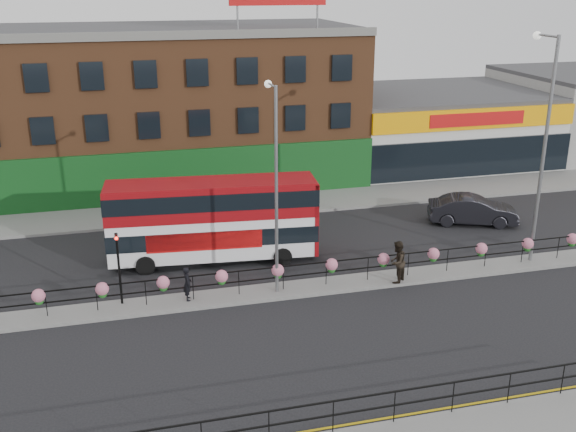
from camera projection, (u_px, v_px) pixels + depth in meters
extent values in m
plane|color=black|center=(305.00, 290.00, 30.32)|extent=(120.00, 120.00, 0.00)
cube|color=slate|center=(251.00, 206.00, 41.24)|extent=(60.00, 4.00, 0.15)
cube|color=slate|center=(305.00, 288.00, 30.29)|extent=(60.00, 1.60, 0.15)
cube|color=gold|center=(388.00, 418.00, 21.46)|extent=(60.00, 0.10, 0.01)
cube|color=gold|center=(391.00, 421.00, 21.30)|extent=(60.00, 0.10, 0.01)
cube|color=brown|center=(169.00, 106.00, 45.95)|extent=(25.00, 12.00, 10.00)
cube|color=#3F3F42|center=(164.00, 28.00, 44.23)|extent=(25.00, 12.00, 0.30)
cube|color=#104617|center=(181.00, 177.00, 41.50)|extent=(25.00, 0.25, 3.40)
cube|color=silver|center=(434.00, 127.00, 51.54)|extent=(15.00, 12.00, 5.00)
cube|color=#3F3F42|center=(436.00, 92.00, 50.65)|extent=(15.00, 12.00, 0.30)
cube|color=#F7A102|center=(476.00, 119.00, 45.39)|extent=(15.00, 0.25, 1.40)
cube|color=red|center=(477.00, 119.00, 45.28)|extent=(7.00, 0.10, 0.90)
cube|color=black|center=(473.00, 158.00, 46.29)|extent=(15.00, 0.25, 2.60)
cylinder|color=slate|center=(238.00, 18.00, 40.34)|extent=(0.12, 0.12, 1.40)
cylinder|color=slate|center=(317.00, 17.00, 41.53)|extent=(0.12, 0.12, 1.40)
cube|color=black|center=(305.00, 264.00, 29.90)|extent=(30.00, 0.05, 0.05)
cube|color=black|center=(305.00, 274.00, 30.06)|extent=(30.00, 0.05, 0.05)
cylinder|color=black|center=(46.00, 304.00, 27.47)|extent=(0.04, 0.04, 1.10)
cylinder|color=black|center=(97.00, 298.00, 27.94)|extent=(0.04, 0.04, 1.10)
cylinder|color=black|center=(146.00, 293.00, 28.42)|extent=(0.04, 0.04, 1.10)
cylinder|color=black|center=(193.00, 288.00, 28.89)|extent=(0.04, 0.04, 1.10)
cylinder|color=black|center=(239.00, 283.00, 29.37)|extent=(0.04, 0.04, 1.10)
cylinder|color=black|center=(283.00, 278.00, 29.85)|extent=(0.04, 0.04, 1.10)
cylinder|color=black|center=(326.00, 273.00, 30.32)|extent=(0.04, 0.04, 1.10)
cylinder|color=black|center=(368.00, 269.00, 30.80)|extent=(0.04, 0.04, 1.10)
cylinder|color=black|center=(408.00, 264.00, 31.27)|extent=(0.04, 0.04, 1.10)
cylinder|color=black|center=(447.00, 260.00, 31.75)|extent=(0.04, 0.04, 1.10)
cylinder|color=black|center=(485.00, 256.00, 32.22)|extent=(0.04, 0.04, 1.10)
cylinder|color=black|center=(522.00, 252.00, 32.70)|extent=(0.04, 0.04, 1.10)
cylinder|color=black|center=(558.00, 248.00, 33.18)|extent=(0.04, 0.04, 1.10)
sphere|color=#C46883|center=(38.00, 296.00, 27.27)|extent=(0.56, 0.56, 0.56)
sphere|color=#1E651D|center=(39.00, 301.00, 27.35)|extent=(0.36, 0.36, 0.36)
sphere|color=#C46883|center=(102.00, 289.00, 27.87)|extent=(0.56, 0.56, 0.56)
sphere|color=#1E651D|center=(103.00, 294.00, 27.94)|extent=(0.36, 0.36, 0.36)
sphere|color=#C46883|center=(163.00, 282.00, 28.46)|extent=(0.56, 0.56, 0.56)
sphere|color=#1E651D|center=(163.00, 287.00, 28.54)|extent=(0.36, 0.36, 0.36)
sphere|color=#C46883|center=(222.00, 276.00, 29.06)|extent=(0.56, 0.56, 0.56)
sphere|color=#1E651D|center=(222.00, 281.00, 29.13)|extent=(0.36, 0.36, 0.36)
sphere|color=#C46883|center=(278.00, 270.00, 29.65)|extent=(0.56, 0.56, 0.56)
sphere|color=#1E651D|center=(278.00, 275.00, 29.73)|extent=(0.36, 0.36, 0.36)
sphere|color=#C46883|center=(332.00, 264.00, 30.25)|extent=(0.56, 0.56, 0.56)
sphere|color=#1E651D|center=(332.00, 269.00, 30.32)|extent=(0.36, 0.36, 0.36)
sphere|color=#C46883|center=(384.00, 259.00, 30.84)|extent=(0.56, 0.56, 0.56)
sphere|color=#1E651D|center=(383.00, 264.00, 30.92)|extent=(0.36, 0.36, 0.36)
sphere|color=#C46883|center=(433.00, 254.00, 31.44)|extent=(0.56, 0.56, 0.56)
sphere|color=#1E651D|center=(433.00, 258.00, 31.51)|extent=(0.36, 0.36, 0.36)
sphere|color=#C46883|center=(482.00, 249.00, 32.03)|extent=(0.56, 0.56, 0.56)
sphere|color=#1E651D|center=(481.00, 253.00, 32.11)|extent=(0.36, 0.36, 0.36)
sphere|color=#C46883|center=(528.00, 244.00, 32.63)|extent=(0.56, 0.56, 0.56)
sphere|color=#1E651D|center=(527.00, 248.00, 32.70)|extent=(0.36, 0.36, 0.36)
sphere|color=#C46883|center=(572.00, 239.00, 33.22)|extent=(0.56, 0.56, 0.56)
sphere|color=#1E651D|center=(572.00, 243.00, 33.30)|extent=(0.36, 0.36, 0.36)
cube|color=black|center=(334.00, 401.00, 20.21)|extent=(20.00, 0.05, 0.05)
cube|color=black|center=(333.00, 415.00, 20.37)|extent=(20.00, 0.05, 0.05)
cylinder|color=black|center=(269.00, 427.00, 19.92)|extent=(0.04, 0.04, 1.10)
cylinder|color=black|center=(333.00, 417.00, 20.39)|extent=(0.04, 0.04, 1.10)
cylinder|color=black|center=(394.00, 407.00, 20.87)|extent=(0.04, 0.04, 1.10)
cylinder|color=black|center=(453.00, 397.00, 21.34)|extent=(0.04, 0.04, 1.10)
cylinder|color=black|center=(509.00, 388.00, 21.82)|extent=(0.04, 0.04, 1.10)
cylinder|color=black|center=(563.00, 379.00, 22.30)|extent=(0.04, 0.04, 1.10)
cube|color=white|center=(213.00, 219.00, 32.73)|extent=(10.19, 3.23, 3.64)
cube|color=maroon|center=(212.00, 199.00, 32.38)|extent=(10.25, 3.30, 1.64)
cube|color=black|center=(213.00, 231.00, 32.94)|extent=(10.28, 3.32, 0.82)
cube|color=black|center=(212.00, 196.00, 32.33)|extent=(10.30, 3.34, 0.82)
cube|color=maroon|center=(211.00, 183.00, 32.11)|extent=(10.19, 3.23, 0.11)
cube|color=maroon|center=(313.00, 214.00, 33.46)|extent=(0.42, 2.34, 3.64)
cube|color=red|center=(205.00, 241.00, 31.81)|extent=(5.44, 0.57, 0.91)
cylinder|color=black|center=(146.00, 265.00, 31.76)|extent=(0.93, 0.36, 0.91)
cylinder|color=black|center=(147.00, 247.00, 33.88)|extent=(0.93, 0.36, 0.91)
cylinder|color=black|center=(283.00, 257.00, 32.73)|extent=(0.93, 0.36, 0.91)
cylinder|color=black|center=(276.00, 240.00, 34.85)|extent=(0.93, 0.36, 0.91)
imported|color=black|center=(473.00, 210.00, 38.24)|extent=(5.01, 6.09, 1.63)
imported|color=black|center=(187.00, 284.00, 28.80)|extent=(0.59, 0.41, 1.52)
imported|color=black|center=(397.00, 262.00, 30.43)|extent=(1.70, 1.70, 1.97)
cylinder|color=slate|center=(276.00, 194.00, 28.32)|extent=(0.15, 0.15, 9.07)
cylinder|color=slate|center=(272.00, 85.00, 27.46)|extent=(0.09, 1.36, 0.09)
sphere|color=silver|center=(268.00, 84.00, 28.10)|extent=(0.33, 0.33, 0.33)
cylinder|color=slate|center=(544.00, 154.00, 31.35)|extent=(0.17, 0.17, 10.76)
cylinder|color=slate|center=(548.00, 36.00, 30.33)|extent=(0.11, 1.61, 0.11)
sphere|color=silver|center=(537.00, 36.00, 31.08)|extent=(0.39, 0.39, 0.39)
cylinder|color=black|center=(119.00, 269.00, 28.19)|extent=(0.10, 0.10, 3.20)
imported|color=black|center=(116.00, 233.00, 27.66)|extent=(0.15, 0.18, 0.90)
sphere|color=#FF190C|center=(116.00, 238.00, 27.61)|extent=(0.14, 0.14, 0.14)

